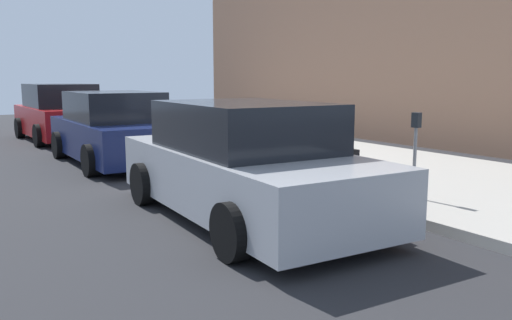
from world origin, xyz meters
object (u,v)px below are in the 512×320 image
suitcase_teal_3 (287,157)px  parked_car_silver_0 (244,164)px  suitcase_navy_1 (322,158)px  suitcase_black_0 (344,166)px  fire_hydrant (231,140)px  parking_meter (415,143)px  parked_car_navy_1 (114,130)px  suitcase_silver_5 (262,150)px  suitcase_olive_2 (307,162)px  suitcase_maroon_6 (250,151)px  bollard_post (210,137)px  parked_car_red_2 (61,114)px  suitcase_red_4 (276,152)px

suitcase_teal_3 → parked_car_silver_0: size_ratio=0.13×
parked_car_silver_0 → suitcase_navy_1: bearing=-66.1°
suitcase_black_0 → fire_hydrant: fire_hydrant is taller
suitcase_black_0 → parking_meter: parking_meter is taller
parked_car_navy_1 → fire_hydrant: bearing=-122.9°
suitcase_silver_5 → fire_hydrant: bearing=-0.7°
suitcase_black_0 → suitcase_navy_1: (0.48, 0.07, 0.08)m
suitcase_teal_3 → fire_hydrant: bearing=-1.7°
suitcase_olive_2 → suitcase_teal_3: suitcase_olive_2 is taller
parked_car_silver_0 → parked_car_navy_1: (5.57, 0.00, 0.00)m
suitcase_maroon_6 → suitcase_olive_2: bearing=-178.0°
suitcase_silver_5 → parked_car_silver_0: parked_car_silver_0 is taller
suitcase_black_0 → parked_car_navy_1: size_ratio=0.15×
bollard_post → suitcase_silver_5: bearing=-176.2°
suitcase_silver_5 → parked_car_navy_1: 3.50m
parked_car_red_2 → suitcase_maroon_6: bearing=-164.0°
suitcase_black_0 → suitcase_maroon_6: (2.78, 0.10, -0.05)m
suitcase_navy_1 → parked_car_red_2: parked_car_red_2 is taller
suitcase_silver_5 → parking_meter: size_ratio=0.52×
suitcase_silver_5 → parked_car_navy_1: bearing=38.6°
suitcase_teal_3 → bollard_post: size_ratio=0.82×
suitcase_olive_2 → parked_car_silver_0: bearing=122.8°
fire_hydrant → parking_meter: size_ratio=0.57×
parked_car_silver_0 → parked_car_red_2: (10.73, 0.00, 0.05)m
suitcase_maroon_6 → bollard_post: bearing=3.6°
suitcase_red_4 → suitcase_black_0: bearing=-179.1°
suitcase_red_4 → suitcase_maroon_6: bearing=5.0°
parking_meter → parked_car_silver_0: bearing=71.2°
parking_meter → parked_car_red_2: bearing=11.9°
suitcase_black_0 → parked_car_navy_1: parked_car_navy_1 is taller
bollard_post → parking_meter: bearing=-176.0°
fire_hydrant → parked_car_silver_0: (-4.16, 2.19, 0.23)m
suitcase_maroon_6 → parked_car_silver_0: size_ratio=0.12×
suitcase_black_0 → suitcase_red_4: suitcase_red_4 is taller
suitcase_navy_1 → suitcase_red_4: 1.45m
parking_meter → parked_car_navy_1: 6.86m
fire_hydrant → suitcase_silver_5: bearing=179.3°
fire_hydrant → bollard_post: 0.73m
fire_hydrant → parked_car_navy_1: size_ratio=0.16×
suitcase_maroon_6 → parked_car_navy_1: (2.31, 2.14, 0.36)m
suitcase_teal_3 → parked_car_navy_1: bearing=30.1°
suitcase_maroon_6 → parked_car_navy_1: size_ratio=0.12×
suitcase_teal_3 → suitcase_silver_5: bearing=-3.2°
suitcase_black_0 → bollard_post: bearing=2.7°
suitcase_maroon_6 → parked_car_silver_0: 3.91m
parked_car_silver_0 → suitcase_silver_5: bearing=-37.3°
suitcase_red_4 → parking_meter: bearing=-176.0°
suitcase_navy_1 → parked_car_red_2: size_ratio=0.19×
parked_car_navy_1 → suitcase_teal_3: bearing=-149.9°
suitcase_navy_1 → fire_hydrant: (3.19, -0.02, -0.00)m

